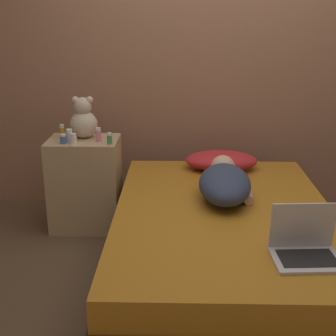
{
  "coord_description": "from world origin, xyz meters",
  "views": [
    {
      "loc": [
        -0.28,
        -2.59,
        1.6
      ],
      "look_at": [
        -0.34,
        0.24,
        0.64
      ],
      "focal_mm": 50.0,
      "sensor_mm": 36.0,
      "label": 1
    }
  ],
  "objects": [
    {
      "name": "bottle_clear",
      "position": [
        -1.07,
        0.66,
        0.74
      ],
      "size": [
        0.05,
        0.05,
        0.09
      ],
      "color": "silver",
      "rests_on": "nightstand"
    },
    {
      "name": "bottle_blue",
      "position": [
        -1.1,
        0.61,
        0.73
      ],
      "size": [
        0.04,
        0.04,
        0.07
      ],
      "color": "#3866B2",
      "rests_on": "nightstand"
    },
    {
      "name": "nightstand",
      "position": [
        -0.98,
        0.73,
        0.35
      ],
      "size": [
        0.52,
        0.39,
        0.7
      ],
      "color": "tan",
      "rests_on": "ground_plane"
    },
    {
      "name": "pillow",
      "position": [
        0.04,
        0.76,
        0.53
      ],
      "size": [
        0.54,
        0.33,
        0.14
      ],
      "color": "red",
      "rests_on": "bed"
    },
    {
      "name": "bed",
      "position": [
        0.0,
        0.0,
        0.23
      ],
      "size": [
        1.33,
        1.95,
        0.46
      ],
      "color": "#2D2319",
      "rests_on": "ground_plane"
    },
    {
      "name": "bottle_amber",
      "position": [
        -1.14,
        0.75,
        0.75
      ],
      "size": [
        0.03,
        0.03,
        0.11
      ],
      "color": "gold",
      "rests_on": "nightstand"
    },
    {
      "name": "bottle_white",
      "position": [
        -1.03,
        0.6,
        0.73
      ],
      "size": [
        0.05,
        0.05,
        0.08
      ],
      "color": "white",
      "rests_on": "nightstand"
    },
    {
      "name": "bottle_green",
      "position": [
        -0.77,
        0.61,
        0.74
      ],
      "size": [
        0.04,
        0.04,
        0.08
      ],
      "color": "#3D8E4C",
      "rests_on": "nightstand"
    },
    {
      "name": "ground_plane",
      "position": [
        0.0,
        0.0,
        0.0
      ],
      "size": [
        12.0,
        12.0,
        0.0
      ],
      "primitive_type": "plane",
      "color": "brown"
    },
    {
      "name": "wall_back",
      "position": [
        0.0,
        1.25,
        1.3
      ],
      "size": [
        8.0,
        0.06,
        2.6
      ],
      "color": "#996B51",
      "rests_on": "ground_plane"
    },
    {
      "name": "bottle_pink",
      "position": [
        -0.86,
        0.67,
        0.75
      ],
      "size": [
        0.04,
        0.04,
        0.1
      ],
      "color": "pink",
      "rests_on": "nightstand"
    },
    {
      "name": "teddy_bear",
      "position": [
        -0.98,
        0.78,
        0.83
      ],
      "size": [
        0.2,
        0.2,
        0.31
      ],
      "color": "beige",
      "rests_on": "nightstand"
    },
    {
      "name": "laptop",
      "position": [
        0.34,
        -0.56,
        0.52
      ],
      "size": [
        0.34,
        0.27,
        0.26
      ],
      "rotation": [
        0.0,
        0.0,
        0.06
      ],
      "color": "silver",
      "rests_on": "bed"
    },
    {
      "name": "person_lying",
      "position": [
        0.02,
        0.22,
        0.56
      ],
      "size": [
        0.37,
        0.76,
        0.2
      ],
      "rotation": [
        0.0,
        0.0,
        -0.06
      ],
      "color": "#2D3851",
      "rests_on": "bed"
    }
  ]
}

